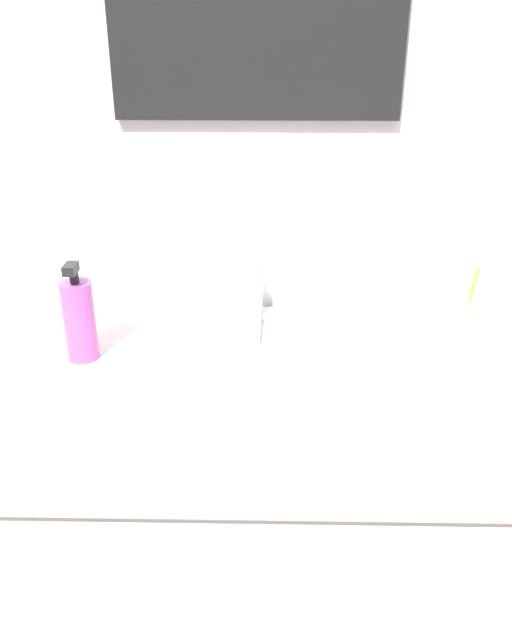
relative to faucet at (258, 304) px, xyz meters
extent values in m
cube|color=silver|center=(0.00, 0.11, 0.25)|extent=(2.45, 0.04, 2.40)
cube|color=silver|center=(0.00, -0.23, -0.51)|extent=(1.20, 0.55, 0.88)
cube|color=#BCB7AD|center=(0.00, -0.23, -0.05)|extent=(1.25, 0.59, 0.03)
ellipsoid|color=white|center=(0.00, -0.21, -0.09)|extent=(0.41, 0.41, 0.10)
torus|color=white|center=(0.00, -0.21, -0.04)|extent=(0.47, 0.47, 0.02)
cylinder|color=#595B60|center=(0.00, -0.21, -0.13)|extent=(0.03, 0.03, 0.01)
cylinder|color=silver|center=(0.00, 0.03, 0.00)|extent=(0.02, 0.02, 0.08)
cylinder|color=silver|center=(0.00, -0.04, -0.01)|extent=(0.02, 0.14, 0.05)
cylinder|color=silver|center=(0.00, 0.05, 0.05)|extent=(0.01, 0.05, 0.01)
cylinder|color=white|center=(0.34, -0.09, 0.01)|extent=(0.07, 0.07, 0.10)
cylinder|color=white|center=(0.37, -0.08, 0.07)|extent=(0.03, 0.03, 0.20)
cube|color=white|center=(0.38, -0.06, 0.17)|extent=(0.02, 0.02, 0.03)
cylinder|color=yellow|center=(0.37, -0.11, 0.05)|extent=(0.03, 0.02, 0.17)
cube|color=white|center=(0.38, -0.12, 0.13)|extent=(0.02, 0.01, 0.03)
cylinder|color=#B24CA5|center=(-0.30, -0.15, 0.03)|extent=(0.05, 0.05, 0.14)
cylinder|color=black|center=(-0.30, -0.15, 0.12)|extent=(0.02, 0.02, 0.02)
cube|color=black|center=(-0.30, -0.17, 0.14)|extent=(0.02, 0.04, 0.02)
camera|label=1|loc=(0.02, -1.17, 0.53)|focal=37.04mm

